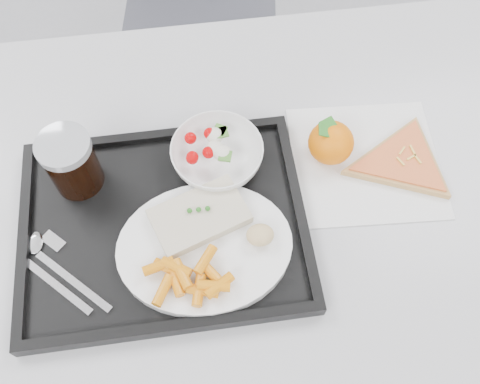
% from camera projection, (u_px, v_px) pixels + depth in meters
% --- Properties ---
extents(room, '(6.04, 7.04, 2.84)m').
position_uv_depth(room, '(247.00, 60.00, 0.18)').
color(room, gray).
rests_on(room, ground).
extents(table, '(1.20, 0.80, 0.75)m').
position_uv_depth(table, '(218.00, 214.00, 0.95)').
color(table, silver).
rests_on(table, ground).
extents(tray, '(0.45, 0.35, 0.03)m').
position_uv_depth(tray, '(164.00, 225.00, 0.85)').
color(tray, black).
rests_on(tray, table).
extents(dinner_plate, '(0.27, 0.27, 0.02)m').
position_uv_depth(dinner_plate, '(205.00, 247.00, 0.82)').
color(dinner_plate, white).
rests_on(dinner_plate, tray).
extents(fish_fillet, '(0.16, 0.13, 0.03)m').
position_uv_depth(fish_fillet, '(199.00, 216.00, 0.82)').
color(fish_fillet, beige).
rests_on(fish_fillet, dinner_plate).
extents(bread_roll, '(0.04, 0.04, 0.03)m').
position_uv_depth(bread_roll, '(260.00, 235.00, 0.80)').
color(bread_roll, '#D3BD75').
rests_on(bread_roll, dinner_plate).
extents(salad_bowl, '(0.15, 0.15, 0.05)m').
position_uv_depth(salad_bowl, '(217.00, 155.00, 0.88)').
color(salad_bowl, white).
rests_on(salad_bowl, tray).
extents(cola_glass, '(0.08, 0.08, 0.11)m').
position_uv_depth(cola_glass, '(71.00, 162.00, 0.84)').
color(cola_glass, black).
rests_on(cola_glass, tray).
extents(cutlery, '(0.14, 0.15, 0.01)m').
position_uv_depth(cutlery, '(53.00, 265.00, 0.81)').
color(cutlery, silver).
rests_on(cutlery, tray).
extents(napkin, '(0.26, 0.26, 0.00)m').
position_uv_depth(napkin, '(366.00, 162.00, 0.92)').
color(napkin, silver).
rests_on(napkin, table).
extents(tangerine, '(0.08, 0.08, 0.07)m').
position_uv_depth(tangerine, '(331.00, 143.00, 0.90)').
color(tangerine, orange).
rests_on(tangerine, napkin).
extents(pizza_slice, '(0.23, 0.23, 0.02)m').
position_uv_depth(pizza_slice, '(402.00, 162.00, 0.91)').
color(pizza_slice, tan).
rests_on(pizza_slice, napkin).
extents(carrot_pile, '(0.13, 0.09, 0.03)m').
position_uv_depth(carrot_pile, '(190.00, 278.00, 0.77)').
color(carrot_pile, orange).
rests_on(carrot_pile, dinner_plate).
extents(salad_contents, '(0.08, 0.08, 0.02)m').
position_uv_depth(salad_contents, '(210.00, 146.00, 0.88)').
color(salad_contents, '#BA0203').
rests_on(salad_contents, salad_bowl).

